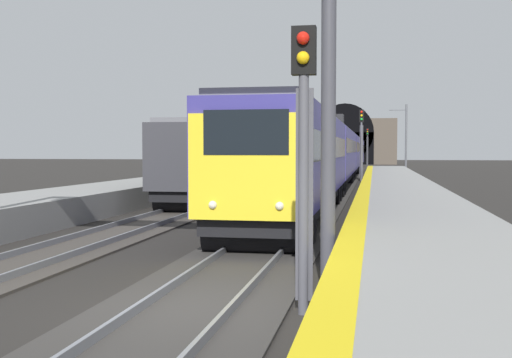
% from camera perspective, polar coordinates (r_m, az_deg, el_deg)
% --- Properties ---
extents(ground_plane, '(320.00, 320.00, 0.00)m').
position_cam_1_polar(ground_plane, '(10.52, -5.89, -11.72)').
color(ground_plane, '#282623').
extents(platform_right, '(112.00, 3.61, 0.99)m').
position_cam_1_polar(platform_right, '(10.06, 17.18, -9.61)').
color(platform_right, gray).
rests_on(platform_right, ground_plane).
extents(platform_right_edge_strip, '(112.00, 0.50, 0.01)m').
position_cam_1_polar(platform_right_edge_strip, '(9.91, 8.18, -6.78)').
color(platform_right_edge_strip, yellow).
rests_on(platform_right_edge_strip, platform_right).
extents(track_main_line, '(160.00, 3.14, 0.21)m').
position_cam_1_polar(track_main_line, '(10.51, -5.89, -11.50)').
color(track_main_line, '#383533').
rests_on(track_main_line, ground_plane).
extents(train_main_approaching, '(75.90, 2.89, 4.98)m').
position_cam_1_polar(train_main_approaching, '(52.48, 7.46, 2.30)').
color(train_main_approaching, navy).
rests_on(train_main_approaching, ground_plane).
extents(train_adjacent_platform, '(41.94, 3.23, 4.80)m').
position_cam_1_polar(train_adjacent_platform, '(45.37, 0.76, 2.14)').
color(train_adjacent_platform, '#333338').
rests_on(train_adjacent_platform, ground_plane).
extents(railway_signal_near, '(0.39, 0.38, 4.52)m').
position_cam_1_polar(railway_signal_near, '(9.96, 4.32, 3.08)').
color(railway_signal_near, '#4C4C54').
rests_on(railway_signal_near, ground_plane).
extents(railway_signal_mid, '(0.39, 0.38, 5.99)m').
position_cam_1_polar(railway_signal_mid, '(53.90, 9.48, 3.63)').
color(railway_signal_mid, '#4C4C54').
rests_on(railway_signal_mid, ground_plane).
extents(railway_signal_far, '(0.39, 0.38, 5.93)m').
position_cam_1_polar(railway_signal_far, '(98.82, 10.01, 3.13)').
color(railway_signal_far, '#38383D').
rests_on(railway_signal_far, ground_plane).
extents(overhead_signal_gantry, '(0.70, 9.25, 6.95)m').
position_cam_1_polar(overhead_signal_gantry, '(13.36, -13.61, 14.26)').
color(overhead_signal_gantry, '#3F3F47').
rests_on(overhead_signal_gantry, ground_plane).
extents(tunnel_portal, '(2.62, 18.59, 11.02)m').
position_cam_1_polar(tunnel_portal, '(116.79, 8.02, 3.38)').
color(tunnel_portal, '#51473D').
rests_on(tunnel_portal, ground_plane).
extents(catenary_mast_near, '(0.22, 1.97, 7.55)m').
position_cam_1_polar(catenary_mast_near, '(70.60, 13.35, 3.59)').
color(catenary_mast_near, '#595B60').
rests_on(catenary_mast_near, ground_plane).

